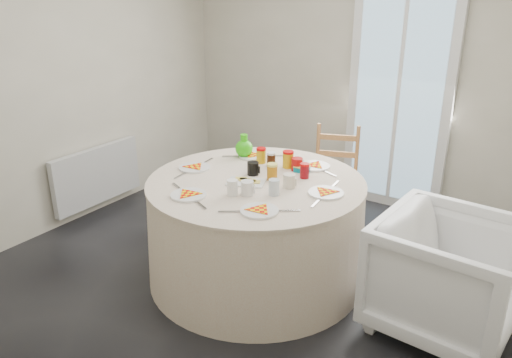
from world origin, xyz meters
The scene contains 14 objects.
floor centered at (0.00, 0.00, 0.00)m, with size 4.00×4.00×0.00m, color black.
wall_back centered at (0.00, 2.00, 1.30)m, with size 4.00×0.02×2.60m, color #BCB5A3.
wall_left centered at (-2.00, 0.00, 1.30)m, with size 0.02×4.00×2.60m, color #BCB5A3.
glass_door centered at (0.40, 1.95, 1.05)m, with size 1.00×0.08×2.10m, color silver.
radiator centered at (-1.94, 0.20, 0.38)m, with size 0.07×1.00×0.55m, color silver.
table centered at (0.00, 0.07, 0.38)m, with size 1.64×1.64×0.83m, color beige.
wooden_chair centered at (0.12, 1.18, 0.47)m, with size 0.42×0.40×0.94m, color tan, non-canonical shape.
armchair centered at (1.37, 0.20, 0.39)m, with size 0.84×0.78×0.86m, color white.
place_settings centered at (0.00, 0.07, 0.77)m, with size 1.32×1.32×0.02m, color silver, non-canonical shape.
jar_cluster centered at (0.03, 0.36, 0.82)m, with size 0.51×0.26×0.15m, color maroon, non-canonical shape.
butter_tub centered at (0.19, 0.41, 0.79)m, with size 0.11×0.08×0.04m, color #027990.
green_pitcher centered at (-0.37, 0.46, 0.87)m, with size 0.14×0.14×0.19m, color #2CC60D, non-canonical shape.
cheese_platter centered at (-0.03, -0.01, 0.77)m, with size 0.26×0.17×0.03m, color silver, non-canonical shape.
mugs_glasses centered at (0.09, 0.04, 0.81)m, with size 0.65×0.65×0.12m, color #A1A1A1, non-canonical shape.
Camera 1 is at (1.84, -2.74, 2.12)m, focal length 35.00 mm.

